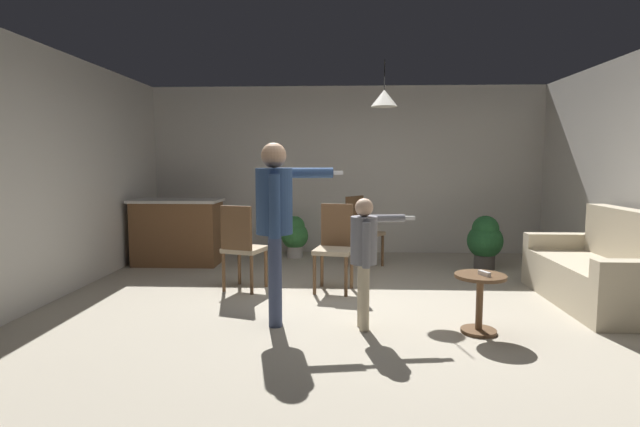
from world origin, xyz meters
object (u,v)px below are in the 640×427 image
at_px(kitchen_counter, 178,232).
at_px(dining_chair_near_wall, 242,244).
at_px(potted_plant_corner, 485,240).
at_px(couch_floral, 601,273).
at_px(dining_chair_centre_back, 335,244).
at_px(person_child, 365,248).
at_px(potted_plant_by_wall, 295,235).
at_px(dining_chair_by_counter, 361,228).
at_px(side_table_by_couch, 480,296).
at_px(spare_remote_on_table, 484,273).
at_px(person_adult, 276,213).

bearing_deg(kitchen_counter, dining_chair_near_wall, -49.26).
bearing_deg(potted_plant_corner, kitchen_counter, 178.29).
bearing_deg(couch_floral, dining_chair_centre_back, 80.96).
distance_m(person_child, potted_plant_by_wall, 3.39).
height_order(dining_chair_by_counter, dining_chair_near_wall, same).
relative_size(side_table_by_couch, dining_chair_centre_back, 0.52).
distance_m(person_child, dining_chair_by_counter, 2.67).
xyz_separation_m(kitchen_counter, dining_chair_near_wall, (1.24, -1.44, 0.07)).
xyz_separation_m(couch_floral, dining_chair_centre_back, (-2.79, 0.45, 0.21)).
height_order(kitchen_counter, person_child, person_child).
height_order(dining_chair_by_counter, dining_chair_centre_back, same).
bearing_deg(dining_chair_near_wall, spare_remote_on_table, -11.57).
xyz_separation_m(dining_chair_by_counter, potted_plant_by_wall, (-1.01, 0.58, -0.19)).
xyz_separation_m(couch_floral, dining_chair_by_counter, (-2.44, 1.79, 0.21)).
bearing_deg(side_table_by_couch, dining_chair_near_wall, 151.40).
distance_m(person_child, dining_chair_centre_back, 1.36).
xyz_separation_m(dining_chair_by_counter, dining_chair_centre_back, (-0.35, -1.34, 0.00)).
relative_size(person_adult, potted_plant_corner, 2.22).
distance_m(side_table_by_couch, dining_chair_near_wall, 2.69).
xyz_separation_m(dining_chair_centre_back, potted_plant_by_wall, (-0.66, 1.92, -0.19)).
bearing_deg(spare_remote_on_table, side_table_by_couch, 121.42).
relative_size(couch_floral, side_table_by_couch, 3.46).
xyz_separation_m(person_adult, person_child, (0.80, -0.11, -0.30)).
height_order(person_adult, spare_remote_on_table, person_adult).
bearing_deg(dining_chair_centre_back, kitchen_counter, -19.14).
relative_size(dining_chair_centre_back, potted_plant_corner, 1.34).
distance_m(person_adult, spare_remote_on_table, 1.90).
relative_size(couch_floral, person_adult, 1.08).
distance_m(dining_chair_by_counter, potted_plant_by_wall, 1.18).
bearing_deg(couch_floral, dining_chair_near_wall, 84.88).
relative_size(person_adult, dining_chair_near_wall, 1.66).
bearing_deg(spare_remote_on_table, couch_floral, 33.18).
height_order(side_table_by_couch, potted_plant_corner, potted_plant_corner).
height_order(side_table_by_couch, person_child, person_child).
bearing_deg(dining_chair_by_counter, couch_floral, 92.48).
bearing_deg(person_child, side_table_by_couch, 79.55).
bearing_deg(dining_chair_centre_back, side_table_by_couch, 143.92).
bearing_deg(person_adult, dining_chair_near_wall, -162.38).
bearing_deg(dining_chair_near_wall, side_table_by_couch, -11.13).
bearing_deg(couch_floral, potted_plant_corner, 23.47).
distance_m(person_adult, dining_chair_by_counter, 2.74).
bearing_deg(dining_chair_near_wall, potted_plant_corner, 40.10).
distance_m(person_child, dining_chair_near_wall, 1.84).
relative_size(couch_floral, dining_chair_by_counter, 1.80).
xyz_separation_m(dining_chair_near_wall, dining_chair_centre_back, (1.07, 0.10, 0.00)).
xyz_separation_m(side_table_by_couch, potted_plant_corner, (0.79, 2.59, 0.08)).
xyz_separation_m(person_adult, dining_chair_centre_back, (0.52, 1.21, -0.49)).
bearing_deg(potted_plant_by_wall, person_child, -73.73).
height_order(person_adult, dining_chair_centre_back, person_adult).
relative_size(couch_floral, dining_chair_centre_back, 1.80).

